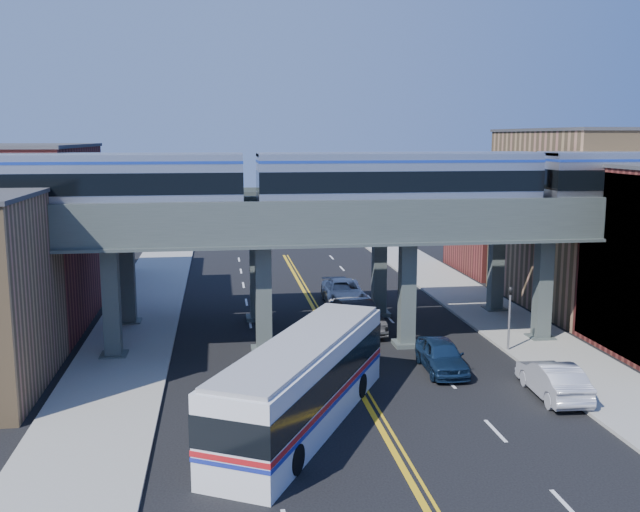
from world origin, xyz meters
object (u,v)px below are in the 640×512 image
Objects in this scene: traffic_signal at (510,311)px; car_lane_b at (358,316)px; transit_train at (399,181)px; car_lane_c at (344,292)px; car_parked_curb at (553,379)px; car_lane_a at (442,355)px; stop_sign at (359,343)px; car_lane_d at (339,293)px; transit_bus at (303,383)px.

traffic_signal is 9.18m from car_lane_b.
transit_train is 13.67m from car_lane_c.
car_parked_curb is at bearing -59.70° from transit_train.
traffic_signal is 0.82× the size of car_parked_curb.
car_lane_a is 8.37m from car_lane_b.
stop_sign is 4.44m from car_lane_a.
stop_sign is 9.05m from car_parked_curb.
car_parked_curb is at bearing -69.81° from car_lane_c.
car_lane_a is at bearing 6.09° from stop_sign.
stop_sign is at bearing -95.67° from car_lane_d.
car_lane_b is (4.93, 13.57, -0.83)m from transit_bus.
car_lane_d is 20.45m from car_parked_curb.
transit_train reaches higher than car_lane_c.
car_lane_b reaches higher than car_lane_c.
stop_sign is 0.64× the size of traffic_signal.
car_lane_a is (-4.58, -2.54, -1.49)m from traffic_signal.
car_lane_b is at bearing 111.30° from car_lane_a.
transit_train reaches higher than car_lane_d.
car_lane_a is at bearing -44.02° from car_parked_curb.
transit_bus is 21.59m from car_lane_c.
car_parked_curb is (8.20, -3.71, -0.94)m from stop_sign.
car_lane_c is at bearing 100.83° from car_lane_a.
transit_train is 13.73m from car_lane_d.
car_lane_c is 20.37m from car_parked_curb.
car_lane_d is (-0.35, -0.03, -0.08)m from car_lane_c.
car_lane_c is 1.19× the size of car_parked_curb.
transit_train is 13.16m from car_parked_curb.
car_lane_b is at bearing 7.95° from transit_bus.
car_lane_b is (-1.53, 3.37, -8.35)m from transit_train.
transit_bus is at bearing -101.88° from car_lane_c.
traffic_signal is at bearing -19.06° from transit_train.
car_lane_a is 15.41m from car_lane_c.
traffic_signal reaches higher than car_lane_c.
transit_bus reaches higher than car_lane_d.
transit_bus is 21.49m from car_lane_d.
car_parked_curb is (5.09, -8.71, -8.46)m from transit_train.
car_lane_b is (1.58, 8.37, -0.83)m from stop_sign.
stop_sign is at bearing -4.82° from transit_bus.
stop_sign is at bearing -107.57° from car_lane_b.
car_lane_c is (-1.10, 10.69, -8.45)m from transit_train.
car_parked_curb is at bearing -70.97° from car_lane_d.
transit_bus is 2.20× the size of car_lane_c.
transit_train reaches higher than transit_bus.
car_lane_c is (-6.89, 12.69, -1.48)m from traffic_signal.
car_parked_curb reaches higher than car_lane_a.
traffic_signal is 0.73× the size of car_lane_b.
transit_bus is (-3.34, -5.21, -0.01)m from stop_sign.
transit_bus is 2.74× the size of car_lane_a.
traffic_signal reaches higher than car_lane_b.
car_lane_a is 0.93× the size of car_lane_d.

